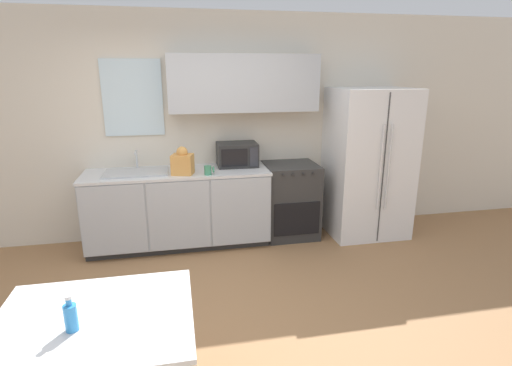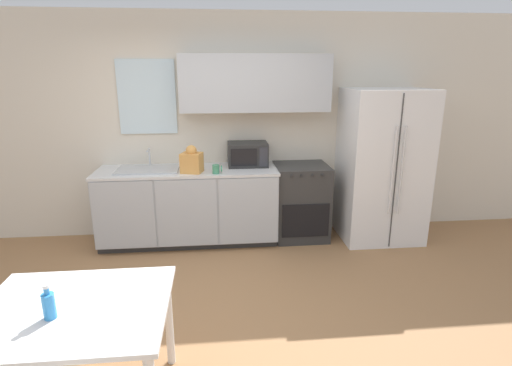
{
  "view_description": "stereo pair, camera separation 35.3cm",
  "coord_description": "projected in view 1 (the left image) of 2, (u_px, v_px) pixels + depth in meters",
  "views": [
    {
      "loc": [
        -0.22,
        -2.92,
        2.05
      ],
      "look_at": [
        0.47,
        0.49,
        1.05
      ],
      "focal_mm": 28.0,
      "sensor_mm": 36.0,
      "label": 1
    },
    {
      "loc": [
        0.13,
        -2.97,
        2.05
      ],
      "look_at": [
        0.47,
        0.49,
        1.05
      ],
      "focal_mm": 28.0,
      "sensor_mm": 36.0,
      "label": 2
    }
  ],
  "objects": [
    {
      "name": "grocery_bag_0",
      "position": [
        183.0,
        162.0,
        4.42
      ],
      "size": [
        0.27,
        0.25,
        0.31
      ],
      "rotation": [
        0.0,
        0.0,
        -0.28
      ],
      "color": "#DB994C",
      "rests_on": "kitchen_counter"
    },
    {
      "name": "ground_plane",
      "position": [
        212.0,
        321.0,
        3.36
      ],
      "size": [
        12.0,
        12.0,
        0.0
      ],
      "primitive_type": "plane",
      "color": "#9E7047"
    },
    {
      "name": "wall_back",
      "position": [
        201.0,
        121.0,
        4.81
      ],
      "size": [
        12.0,
        0.38,
        2.7
      ],
      "color": "beige",
      "rests_on": "ground_plane"
    },
    {
      "name": "microwave",
      "position": [
        237.0,
        154.0,
        4.8
      ],
      "size": [
        0.48,
        0.36,
        0.28
      ],
      "color": "#282828",
      "rests_on": "kitchen_counter"
    },
    {
      "name": "oven_range",
      "position": [
        290.0,
        200.0,
        5.0
      ],
      "size": [
        0.64,
        0.62,
        0.92
      ],
      "color": "#2D2D2D",
      "rests_on": "ground_plane"
    },
    {
      "name": "kitchen_sink",
      "position": [
        136.0,
        172.0,
        4.51
      ],
      "size": [
        0.71,
        0.44,
        0.22
      ],
      "color": "#B7BABC",
      "rests_on": "kitchen_counter"
    },
    {
      "name": "coffee_mug",
      "position": [
        209.0,
        170.0,
        4.42
      ],
      "size": [
        0.11,
        0.08,
        0.1
      ],
      "color": "#3F8C66",
      "rests_on": "kitchen_counter"
    },
    {
      "name": "drink_bottle",
      "position": [
        71.0,
        316.0,
        2.06
      ],
      "size": [
        0.07,
        0.07,
        0.2
      ],
      "color": "#338CD8",
      "rests_on": "dining_table"
    },
    {
      "name": "dining_table",
      "position": [
        95.0,
        333.0,
        2.21
      ],
      "size": [
        1.07,
        0.89,
        0.74
      ],
      "color": "white",
      "rests_on": "ground_plane"
    },
    {
      "name": "kitchen_counter",
      "position": [
        179.0,
        208.0,
        4.72
      ],
      "size": [
        2.11,
        0.67,
        0.91
      ],
      "color": "#333333",
      "rests_on": "ground_plane"
    },
    {
      "name": "refrigerator",
      "position": [
        368.0,
        163.0,
        4.98
      ],
      "size": [
        0.95,
        0.82,
        1.83
      ],
      "color": "white",
      "rests_on": "ground_plane"
    }
  ]
}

